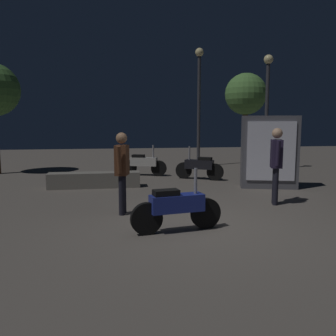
% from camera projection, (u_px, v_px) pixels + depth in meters
% --- Properties ---
extents(ground_plane, '(40.00, 40.00, 0.00)m').
position_uv_depth(ground_plane, '(204.00, 227.00, 6.46)').
color(ground_plane, '#605951').
extents(motorcycle_blue_foreground, '(1.65, 0.46, 1.11)m').
position_uv_depth(motorcycle_blue_foreground, '(177.00, 207.00, 6.12)').
color(motorcycle_blue_foreground, black).
rests_on(motorcycle_blue_foreground, ground_plane).
extents(motorcycle_black_parked_left, '(1.48, 0.93, 1.11)m').
position_uv_depth(motorcycle_black_parked_left, '(199.00, 167.00, 11.76)').
color(motorcycle_black_parked_left, black).
rests_on(motorcycle_black_parked_left, ground_plane).
extents(motorcycle_white_parked_right, '(1.60, 0.63, 1.11)m').
position_uv_depth(motorcycle_white_parked_right, '(144.00, 164.00, 12.60)').
color(motorcycle_white_parked_right, black).
rests_on(motorcycle_white_parked_right, ground_plane).
extents(person_rider_beside, '(0.32, 0.67, 1.71)m').
position_uv_depth(person_rider_beside, '(122.00, 166.00, 7.22)').
color(person_rider_beside, black).
rests_on(person_rider_beside, ground_plane).
extents(person_bystander_far, '(0.34, 0.66, 1.78)m').
position_uv_depth(person_bystander_far, '(276.00, 159.00, 8.09)').
color(person_bystander_far, black).
rests_on(person_bystander_far, ground_plane).
extents(streetlamp_near, '(0.36, 0.36, 5.03)m').
position_uv_depth(streetlamp_near, '(199.00, 92.00, 14.98)').
color(streetlamp_near, '#38383D').
rests_on(streetlamp_near, ground_plane).
extents(streetlamp_far, '(0.36, 0.36, 4.50)m').
position_uv_depth(streetlamp_far, '(267.00, 97.00, 13.69)').
color(streetlamp_far, '#38383D').
rests_on(streetlamp_far, ground_plane).
extents(tree_center_bg, '(1.87, 1.87, 4.12)m').
position_uv_depth(tree_center_bg, '(246.00, 95.00, 15.84)').
color(tree_center_bg, '#4C331E').
rests_on(tree_center_bg, ground_plane).
extents(kiosk_billboard, '(1.68, 0.91, 2.10)m').
position_uv_depth(kiosk_billboard, '(269.00, 152.00, 10.18)').
color(kiosk_billboard, '#595960').
rests_on(kiosk_billboard, ground_plane).
extents(planter_wall_low, '(2.66, 0.50, 0.45)m').
position_uv_depth(planter_wall_low, '(94.00, 180.00, 10.32)').
color(planter_wall_low, gray).
rests_on(planter_wall_low, ground_plane).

